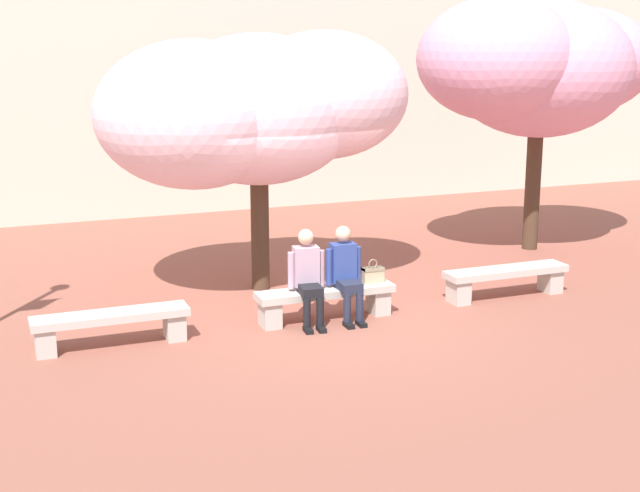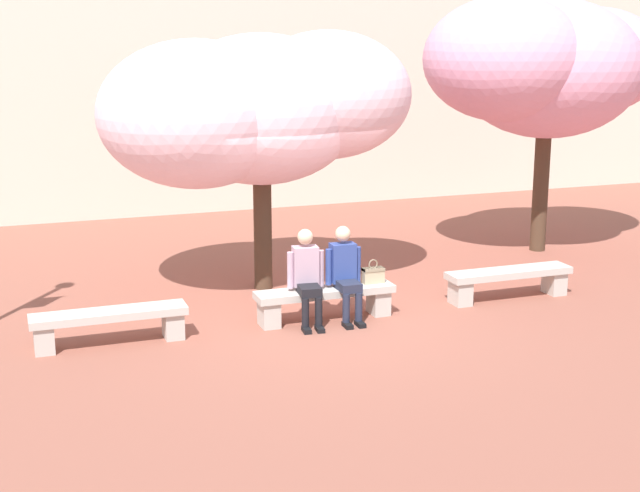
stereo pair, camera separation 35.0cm
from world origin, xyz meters
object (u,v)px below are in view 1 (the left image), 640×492
(stone_bench_near_west, at_px, (325,298))
(handbag, at_px, (373,274))
(stone_bench_west_end, at_px, (111,323))
(stone_bench_center, at_px, (506,277))
(person_seated_left, at_px, (308,274))
(person_seated_right, at_px, (345,270))
(cherry_tree_main, at_px, (250,108))
(cherry_tree_secondary, at_px, (538,64))

(stone_bench_near_west, relative_size, handbag, 5.74)
(handbag, bearing_deg, stone_bench_west_end, -179.63)
(handbag, bearing_deg, stone_bench_center, -0.62)
(stone_bench_west_end, xyz_separation_m, stone_bench_center, (5.80, 0.00, 0.00))
(stone_bench_west_end, xyz_separation_m, person_seated_left, (2.62, -0.05, 0.39))
(stone_bench_center, bearing_deg, person_seated_right, -178.84)
(cherry_tree_main, bearing_deg, cherry_tree_secondary, 7.15)
(stone_bench_west_end, xyz_separation_m, stone_bench_near_west, (2.90, 0.00, 0.00))
(stone_bench_near_west, bearing_deg, person_seated_right, -11.21)
(cherry_tree_secondary, bearing_deg, stone_bench_near_west, -153.96)
(handbag, relative_size, cherry_tree_main, 0.07)
(person_seated_left, distance_m, cherry_tree_secondary, 6.38)
(stone_bench_west_end, height_order, handbag, handbag)
(person_seated_right, height_order, cherry_tree_secondary, cherry_tree_secondary)
(person_seated_left, height_order, person_seated_right, same)
(handbag, height_order, cherry_tree_secondary, cherry_tree_secondary)
(handbag, height_order, cherry_tree_main, cherry_tree_main)
(stone_bench_center, distance_m, handbag, 2.20)
(stone_bench_west_end, distance_m, stone_bench_center, 5.80)
(cherry_tree_main, xyz_separation_m, cherry_tree_secondary, (5.46, 0.69, 0.54))
(handbag, xyz_separation_m, cherry_tree_secondary, (4.26, 2.41, 2.74))
(stone_bench_near_west, bearing_deg, person_seated_left, -169.31)
(person_seated_left, xyz_separation_m, person_seated_right, (0.55, -0.00, 0.00))
(cherry_tree_secondary, bearing_deg, cherry_tree_main, -172.85)
(person_seated_right, xyz_separation_m, cherry_tree_main, (-0.75, 1.80, 2.08))
(stone_bench_near_west, distance_m, person_seated_right, 0.48)
(person_seated_left, height_order, cherry_tree_secondary, cherry_tree_secondary)
(person_seated_right, relative_size, handbag, 3.81)
(person_seated_right, xyz_separation_m, cherry_tree_secondary, (4.71, 2.49, 2.62))
(stone_bench_west_end, relative_size, stone_bench_center, 1.00)
(person_seated_left, bearing_deg, stone_bench_west_end, 178.84)
(person_seated_right, relative_size, cherry_tree_main, 0.28)
(stone_bench_center, distance_m, cherry_tree_main, 4.54)
(stone_bench_near_west, relative_size, cherry_tree_secondary, 0.42)
(stone_bench_center, bearing_deg, person_seated_left, -179.05)
(stone_bench_west_end, distance_m, cherry_tree_secondary, 8.78)
(stone_bench_center, bearing_deg, handbag, 179.38)
(stone_bench_west_end, height_order, cherry_tree_main, cherry_tree_main)
(stone_bench_near_west, distance_m, cherry_tree_main, 3.06)
(stone_bench_near_west, bearing_deg, cherry_tree_main, 105.43)
(person_seated_right, bearing_deg, cherry_tree_secondary, 27.83)
(person_seated_left, xyz_separation_m, cherry_tree_main, (-0.20, 1.80, 2.08))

